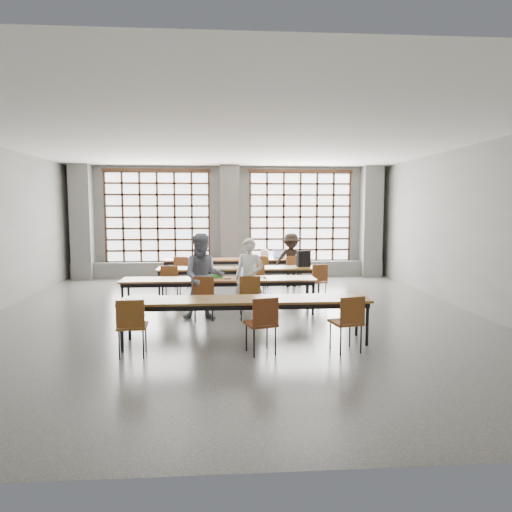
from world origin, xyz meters
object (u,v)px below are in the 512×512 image
(chair_front_left, at_px, (204,293))
(student_female, at_px, (203,277))
(student_male, at_px, (249,278))
(desk_row_a, at_px, (234,261))
(laptop_back, at_px, (280,256))
(desk_row_d, at_px, (246,302))
(desk_row_b, at_px, (239,270))
(chair_front_right, at_px, (250,293))
(chair_back_left, at_px, (182,269))
(student_back, at_px, (291,260))
(green_box, at_px, (217,276))
(chair_mid_left, at_px, (171,280))
(backpack, at_px, (303,259))
(phone, at_px, (228,279))
(chair_mid_right, at_px, (318,278))
(mouse, at_px, (265,277))
(chair_mid_centre, at_px, (257,279))
(chair_near_mid, at_px, (263,319))
(desk_row_c, at_px, (219,282))
(chair_back_mid, at_px, (262,268))
(chair_back_right, at_px, (292,268))
(red_pouch, at_px, (132,323))
(chair_near_right, at_px, (348,318))
(plastic_bag, at_px, (264,253))
(laptop_front, at_px, (247,275))

(chair_front_left, height_order, student_female, student_female)
(student_male, bearing_deg, desk_row_a, 112.37)
(laptop_back, bearing_deg, desk_row_d, -102.14)
(desk_row_b, relative_size, chair_front_right, 4.55)
(chair_back_left, relative_size, student_back, 0.59)
(desk_row_b, relative_size, green_box, 16.00)
(chair_mid_left, height_order, student_male, student_male)
(student_male, relative_size, backpack, 4.00)
(phone, bearing_deg, desk_row_b, 80.73)
(chair_mid_right, relative_size, mouse, 8.98)
(student_female, bearing_deg, phone, 38.51)
(desk_row_d, relative_size, chair_mid_centre, 4.55)
(student_male, bearing_deg, chair_near_mid, -68.87)
(chair_near_mid, relative_size, student_male, 0.55)
(desk_row_c, height_order, chair_mid_left, chair_mid_left)
(chair_front_right, height_order, green_box, chair_front_right)
(chair_front_left, bearing_deg, desk_row_b, 71.84)
(backpack, bearing_deg, chair_front_right, -129.64)
(chair_back_mid, distance_m, chair_back_right, 0.83)
(desk_row_c, xyz_separation_m, green_box, (-0.05, 0.08, 0.11))
(phone, bearing_deg, red_pouch, -118.78)
(desk_row_d, distance_m, chair_back_left, 5.40)
(chair_mid_left, xyz_separation_m, chair_near_right, (3.10, -3.88, 0.00))
(chair_mid_left, xyz_separation_m, plastic_bag, (2.40, 2.61, 0.34))
(chair_front_left, bearing_deg, desk_row_a, 81.12)
(student_female, bearing_deg, red_pouch, -114.61)
(desk_row_b, distance_m, backpack, 1.62)
(plastic_bag, bearing_deg, chair_mid_centre, -98.96)
(chair_back_right, relative_size, laptop_front, 1.92)
(chair_mid_centre, height_order, green_box, chair_mid_centre)
(chair_mid_centre, xyz_separation_m, plastic_bag, (0.41, 2.60, 0.34))
(desk_row_a, distance_m, laptop_front, 3.57)
(chair_near_right, bearing_deg, chair_near_mid, 179.95)
(chair_near_right, bearing_deg, desk_row_b, 108.28)
(backpack, bearing_deg, chair_near_right, -99.51)
(laptop_back, height_order, mouse, laptop_back)
(desk_row_b, xyz_separation_m, student_back, (1.49, 1.43, 0.08))
(laptop_back, distance_m, backpack, 2.02)
(chair_front_left, bearing_deg, phone, 48.03)
(desk_row_c, height_order, chair_back_mid, chair_back_mid)
(laptop_front, bearing_deg, chair_back_mid, 78.90)
(chair_back_left, distance_m, laptop_back, 2.87)
(plastic_bag, bearing_deg, chair_front_right, -98.82)
(chair_near_mid, xyz_separation_m, student_male, (-0.07, 2.28, 0.26))
(chair_back_right, distance_m, student_female, 4.22)
(red_pouch, bearing_deg, desk_row_d, 17.93)
(desk_row_a, relative_size, chair_near_mid, 4.55)
(chair_back_left, relative_size, chair_near_right, 1.00)
(desk_row_a, xyz_separation_m, chair_back_right, (1.61, -0.63, -0.13))
(chair_back_mid, distance_m, phone, 3.29)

